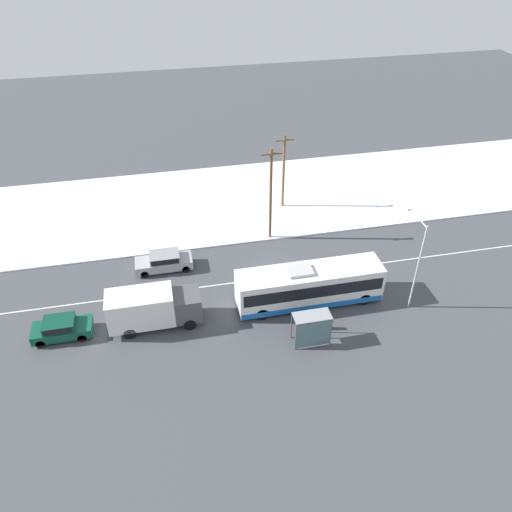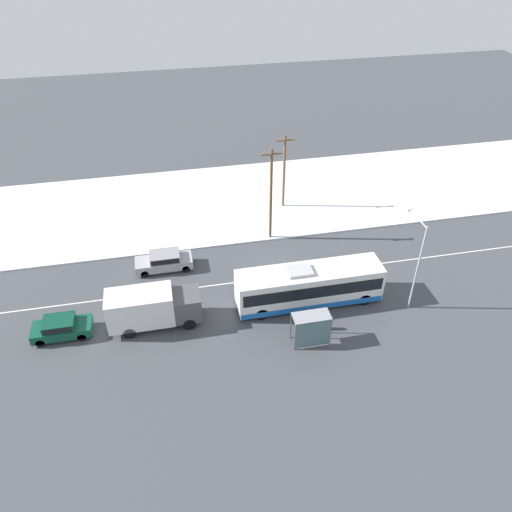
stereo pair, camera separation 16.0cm
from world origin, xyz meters
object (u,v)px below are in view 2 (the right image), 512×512
object	(u,v)px
parked_car_near_truck	(61,327)
utility_pole_snowlot	(284,171)
streetlamp	(416,252)
utility_pole_roadside	(271,194)
sedan_car	(164,260)
pedestrian_at_stop	(310,317)
bus_shelter	(312,326)
city_bus	(309,286)
box_truck	(152,307)

from	to	relation	value
parked_car_near_truck	utility_pole_snowlot	bearing A→B (deg)	35.76
streetlamp	utility_pole_roadside	distance (m)	13.24
sedan_car	pedestrian_at_stop	distance (m)	13.32
sedan_car	pedestrian_at_stop	size ratio (longest dim) A/B	2.53
pedestrian_at_stop	bus_shelter	world-z (taller)	bus_shelter
utility_pole_roadside	utility_pole_snowlot	distance (m)	5.72
streetlamp	utility_pole_snowlot	distance (m)	16.60
city_bus	utility_pole_roadside	xyz separation A→B (m)	(-0.88, 9.01, 2.94)
sedan_car	parked_car_near_truck	distance (m)	9.78
sedan_car	parked_car_near_truck	xyz separation A→B (m)	(-7.49, -6.29, -0.02)
sedan_car	bus_shelter	distance (m)	14.17
parked_car_near_truck	sedan_car	bearing A→B (deg)	40.00
sedan_car	streetlamp	distance (m)	19.67
box_truck	pedestrian_at_stop	bearing A→B (deg)	-14.20
sedan_car	utility_pole_snowlot	world-z (taller)	utility_pole_snowlot
bus_shelter	utility_pole_roadside	bearing A→B (deg)	89.24
city_bus	sedan_car	bearing A→B (deg)	148.52
city_bus	utility_pole_roadside	distance (m)	9.52
city_bus	parked_car_near_truck	size ratio (longest dim) A/B	2.69
utility_pole_snowlot	city_bus	bearing A→B (deg)	-96.47
parked_car_near_truck	bus_shelter	world-z (taller)	bus_shelter
utility_pole_roadside	utility_pole_snowlot	world-z (taller)	utility_pole_roadside
pedestrian_at_stop	utility_pole_roadside	xyz separation A→B (m)	(-0.12, 11.81, 3.41)
streetlamp	utility_pole_roadside	world-z (taller)	utility_pole_roadside
pedestrian_at_stop	sedan_car	bearing A→B (deg)	136.45
sedan_car	utility_pole_roadside	distance (m)	10.56
box_truck	streetlamp	xyz separation A→B (m)	(18.79, -1.40, 3.02)
box_truck	parked_car_near_truck	xyz separation A→B (m)	(-6.34, 0.15, -0.82)
bus_shelter	utility_pole_snowlot	xyz separation A→B (m)	(2.66, 18.38, 2.25)
parked_car_near_truck	streetlamp	distance (m)	25.47
bus_shelter	parked_car_near_truck	bearing A→B (deg)	165.59
parked_car_near_truck	pedestrian_at_stop	bearing A→B (deg)	-9.55
streetlamp	pedestrian_at_stop	bearing A→B (deg)	-170.50
box_truck	utility_pole_roadside	xyz separation A→B (m)	(10.69, 9.07, 2.89)
box_truck	utility_pole_snowlot	distance (m)	19.50
box_truck	bus_shelter	size ratio (longest dim) A/B	2.55
bus_shelter	utility_pole_roadside	distance (m)	13.56
pedestrian_at_stop	utility_pole_snowlot	bearing A→B (deg)	82.07
city_bus	utility_pole_roadside	size ratio (longest dim) A/B	1.26
box_truck	utility_pole_roadside	size ratio (longest dim) A/B	0.75
utility_pole_roadside	streetlamp	bearing A→B (deg)	-52.27
sedan_car	utility_pole_snowlot	bearing A→B (deg)	-147.13
box_truck	bus_shelter	xyz separation A→B (m)	(10.51, -4.18, 0.04)
city_bus	streetlamp	bearing A→B (deg)	-11.46
city_bus	utility_pole_roadside	world-z (taller)	utility_pole_roadside
parked_car_near_truck	utility_pole_roadside	distance (m)	19.58
city_bus	utility_pole_roadside	bearing A→B (deg)	95.56
parked_car_near_truck	bus_shelter	bearing A→B (deg)	-14.41
parked_car_near_truck	bus_shelter	size ratio (longest dim) A/B	1.58
city_bus	utility_pole_snowlot	bearing A→B (deg)	83.53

